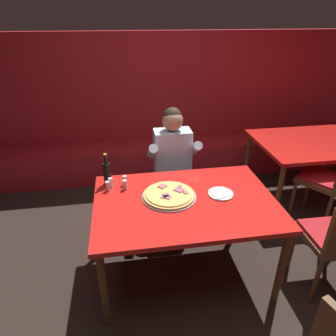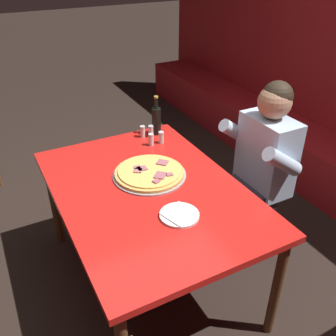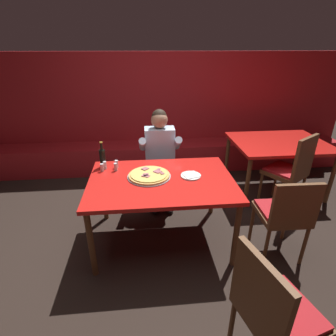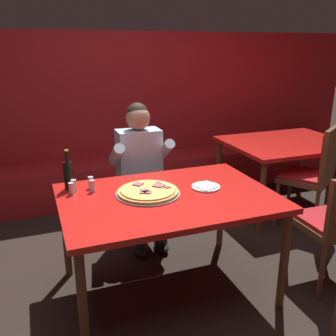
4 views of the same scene
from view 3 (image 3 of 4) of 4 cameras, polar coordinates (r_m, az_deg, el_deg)
The scene contains 16 objects.
ground_plane at distance 3.08m, azimuth -1.30°, elevation -14.99°, with size 24.00×24.00×0.00m, color black.
booth_wall_panel at distance 4.65m, azimuth -3.47°, elevation 12.29°, with size 6.80×0.16×1.90m, color #A3191E.
booth_bench at distance 4.56m, azimuth -3.08°, elevation 2.54°, with size 6.46×0.48×0.46m, color #A3191E.
main_dining_table at distance 2.69m, azimuth -1.44°, elevation -3.76°, with size 1.46×1.02×0.76m.
pizza at distance 2.70m, azimuth -4.13°, elevation -1.56°, with size 0.45×0.45×0.05m.
plate_white_paper at distance 2.72m, azimuth 4.99°, elevation -1.65°, with size 0.21×0.21×0.02m.
beer_bottle at distance 2.97m, azimuth -14.04°, elevation 2.21°, with size 0.07×0.07×0.29m.
shaker_black_pepper at distance 2.94m, azimuth -13.56°, elevation 0.51°, with size 0.04×0.04×0.09m.
shaker_parmesan at distance 2.94m, azimuth -11.13°, elevation 0.78°, with size 0.04×0.04×0.09m.
shaker_red_pepper_flakes at distance 2.89m, azimuth -14.15°, elevation 0.04°, with size 0.04×0.04×0.09m.
shaker_oregano at distance 2.87m, azimuth -11.31°, elevation 0.14°, with size 0.04×0.04×0.09m.
diner_seated_blue_shirt at distance 3.37m, azimuth -1.70°, elevation 2.81°, with size 0.53×0.53×1.27m.
dining_chair_far_left at distance 2.76m, azimuth 24.27°, elevation -8.70°, with size 0.45×0.45×0.92m.
dining_chair_side_aisle at distance 1.87m, azimuth 21.62°, elevation -26.52°, with size 0.54×0.54×0.98m.
dining_chair_near_left at distance 3.62m, azimuth 25.41°, elevation 0.12°, with size 0.61×0.61×1.03m.
background_dining_table at distance 4.04m, azimuth 22.93°, elevation 4.31°, with size 1.28×1.00×0.76m.
Camera 3 is at (-0.16, -2.35, 1.99)m, focal length 28.00 mm.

